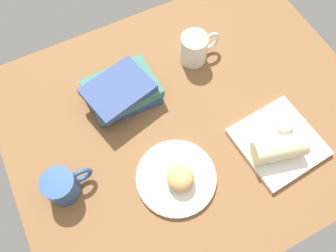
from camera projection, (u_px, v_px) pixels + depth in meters
The scene contains 9 objects.
dining_table at pixel (190, 119), 102.84cm from camera, with size 110.00×90.00×4.00cm, color brown.
round_plate at pixel (176, 178), 91.89cm from camera, with size 22.32×22.32×1.40cm, color white.
scone_pastry at pixel (180, 178), 88.38cm from camera, with size 7.73×7.47×5.32cm, color tan.
square_plate at pixel (278, 142), 96.43cm from camera, with size 22.17×22.17×1.60cm, color white.
sauce_cup at pixel (285, 124), 96.38cm from camera, with size 4.75×4.75×2.73cm.
breakfast_wrap at pixel (279, 149), 91.17cm from camera, with size 6.51×6.51×14.61cm, color beige.
book_stack at pixel (122, 92), 99.89cm from camera, with size 23.11×18.92×8.16cm.
coffee_mug at pixel (62, 186), 87.18cm from camera, with size 13.46×8.87×8.53cm.
second_mug at pixel (195, 48), 105.77cm from camera, with size 13.97×8.64×10.12cm.
Camera 1 is at (27.18, 38.22, 93.81)cm, focal length 35.35 mm.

